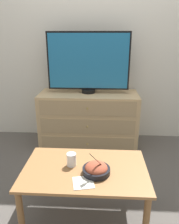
{
  "coord_description": "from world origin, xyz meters",
  "views": [
    {
      "loc": [
        0.03,
        -2.84,
        1.34
      ],
      "look_at": [
        -0.06,
        -1.18,
        0.76
      ],
      "focal_mm": 35.0,
      "sensor_mm": 36.0,
      "label": 1
    }
  ],
  "objects": [
    {
      "name": "ground_plane",
      "position": [
        0.0,
        0.0,
        0.0
      ],
      "size": [
        12.0,
        12.0,
        0.0
      ],
      "primitive_type": "plane",
      "color": "#56514C"
    },
    {
      "name": "takeout_bowl",
      "position": [
        0.01,
        -1.55,
        0.46
      ],
      "size": [
        0.19,
        0.19,
        0.19
      ],
      "color": "black",
      "rests_on": "coffee_table"
    },
    {
      "name": "drink_cup",
      "position": [
        -0.18,
        -1.46,
        0.47
      ],
      "size": [
        0.07,
        0.07,
        0.1
      ],
      "color": "beige",
      "rests_on": "coffee_table"
    },
    {
      "name": "tv",
      "position": [
        -0.13,
        -0.24,
        1.04
      ],
      "size": [
        0.97,
        0.17,
        0.71
      ],
      "color": "black",
      "rests_on": "dresser"
    },
    {
      "name": "dresser",
      "position": [
        -0.13,
        -0.27,
        0.34
      ],
      "size": [
        1.2,
        0.5,
        0.67
      ],
      "color": "tan",
      "rests_on": "ground_plane"
    },
    {
      "name": "coffee_table",
      "position": [
        -0.08,
        -1.49,
        0.37
      ],
      "size": [
        0.9,
        0.56,
        0.43
      ],
      "color": "#9E6B3D",
      "rests_on": "ground_plane"
    },
    {
      "name": "napkin",
      "position": [
        -0.07,
        -1.66,
        0.43
      ],
      "size": [
        0.16,
        0.16,
        0.0
      ],
      "color": "silver",
      "rests_on": "coffee_table"
    },
    {
      "name": "wall_back",
      "position": [
        0.0,
        0.03,
        1.3
      ],
      "size": [
        12.0,
        0.05,
        2.6
      ],
      "color": "silver",
      "rests_on": "ground_plane"
    }
  ]
}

